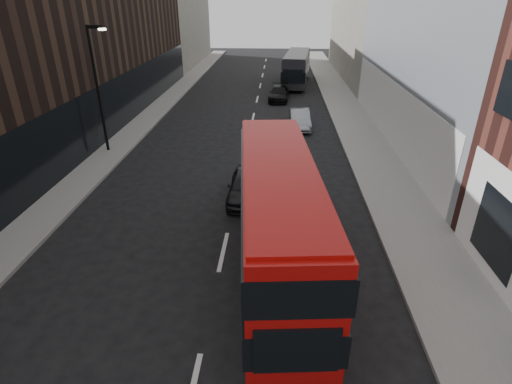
# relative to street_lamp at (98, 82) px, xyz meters

# --- Properties ---
(sidewalk_right) EXTENTS (3.00, 80.00, 0.15)m
(sidewalk_right) POSITION_rel_street_lamp_xyz_m (15.72, 7.00, -4.11)
(sidewalk_right) COLOR slate
(sidewalk_right) RESTS_ON ground
(sidewalk_left) EXTENTS (2.00, 80.00, 0.15)m
(sidewalk_left) POSITION_rel_street_lamp_xyz_m (0.22, 7.00, -4.11)
(sidewalk_left) COLOR slate
(sidewalk_left) RESTS_ON ground
(building_left_mid) EXTENTS (5.00, 24.00, 14.00)m
(building_left_mid) POSITION_rel_street_lamp_xyz_m (-3.28, 12.00, 2.82)
(building_left_mid) COLOR black
(building_left_mid) RESTS_ON ground
(building_left_far) EXTENTS (5.00, 20.00, 13.00)m
(building_left_far) POSITION_rel_street_lamp_xyz_m (-3.28, 34.00, 2.32)
(building_left_far) COLOR slate
(building_left_far) RESTS_ON ground
(street_lamp) EXTENTS (1.06, 0.22, 7.00)m
(street_lamp) POSITION_rel_street_lamp_xyz_m (0.00, 0.00, 0.00)
(street_lamp) COLOR black
(street_lamp) RESTS_ON sidewalk_left
(red_bus) EXTENTS (3.21, 10.09, 4.02)m
(red_bus) POSITION_rel_street_lamp_xyz_m (10.22, -11.10, -1.95)
(red_bus) COLOR #A20B0A
(red_bus) RESTS_ON ground
(grey_bus) EXTENTS (3.37, 10.06, 3.20)m
(grey_bus) POSITION_rel_street_lamp_xyz_m (11.98, 20.97, -2.47)
(grey_bus) COLOR black
(grey_bus) RESTS_ON ground
(car_a) EXTENTS (1.58, 3.87, 1.31)m
(car_a) POSITION_rel_street_lamp_xyz_m (8.72, -5.65, -3.52)
(car_a) COLOR black
(car_a) RESTS_ON ground
(car_b) EXTENTS (1.49, 3.91, 1.27)m
(car_b) POSITION_rel_street_lamp_xyz_m (11.69, 5.55, -3.54)
(car_b) COLOR gray
(car_b) RESTS_ON ground
(car_c) EXTENTS (1.93, 4.28, 1.22)m
(car_c) POSITION_rel_street_lamp_xyz_m (10.19, 13.74, -3.57)
(car_c) COLOR black
(car_c) RESTS_ON ground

